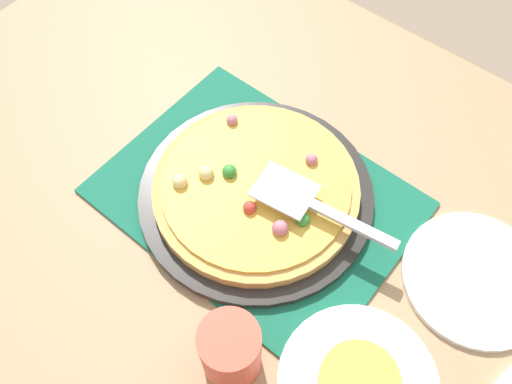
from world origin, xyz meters
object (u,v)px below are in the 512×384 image
at_px(pizza_pan, 256,194).
at_px(served_slice_right, 360,382).
at_px(plate_far_right, 358,384).
at_px(pizza, 256,188).
at_px(cup_corner, 231,351).
at_px(plate_side, 475,278).
at_px(pizza_server, 313,204).

xyz_separation_m(pizza_pan, served_slice_right, (0.29, -0.14, 0.01)).
relative_size(plate_far_right, served_slice_right, 2.00).
bearing_deg(pizza_pan, served_slice_right, -25.61).
distance_m(pizza, served_slice_right, 0.33).
xyz_separation_m(pizza, cup_corner, (0.14, -0.22, 0.03)).
height_order(pizza, plate_side, pizza).
height_order(pizza, pizza_server, pizza_server).
xyz_separation_m(plate_far_right, cup_corner, (-0.15, -0.09, 0.06)).
bearing_deg(pizza, pizza_pan, 63.09).
distance_m(served_slice_right, cup_corner, 0.18).
relative_size(pizza_pan, plate_side, 1.73).
xyz_separation_m(pizza_pan, pizza, (-0.00, -0.00, 0.02)).
height_order(pizza, served_slice_right, pizza).
bearing_deg(plate_side, pizza_server, -161.31).
bearing_deg(plate_far_right, plate_side, 77.92).
height_order(pizza_pan, pizza_server, pizza_server).
bearing_deg(pizza_pan, cup_corner, -57.79).
relative_size(cup_corner, pizza_server, 0.51).
bearing_deg(pizza_pan, plate_side, 16.00).
bearing_deg(cup_corner, pizza_pan, 122.21).
xyz_separation_m(plate_side, cup_corner, (-0.20, -0.32, 0.06)).
relative_size(plate_far_right, pizza_server, 0.94).
bearing_deg(plate_far_right, pizza, 154.51).
bearing_deg(pizza, cup_corner, -57.67).
height_order(served_slice_right, pizza_server, pizza_server).
relative_size(served_slice_right, cup_corner, 0.92).
bearing_deg(served_slice_right, pizza, 154.51).
height_order(plate_side, cup_corner, cup_corner).
relative_size(pizza, cup_corner, 2.75).
bearing_deg(cup_corner, plate_far_right, 29.40).
relative_size(plate_side, served_slice_right, 2.00).
bearing_deg(served_slice_right, pizza_server, 141.65).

